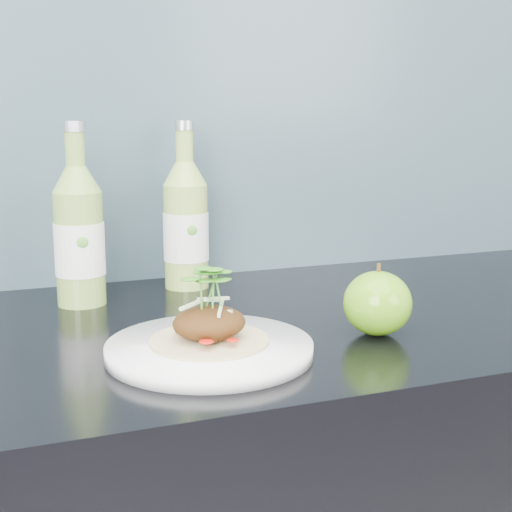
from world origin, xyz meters
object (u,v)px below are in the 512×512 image
at_px(dinner_plate, 210,349).
at_px(cider_bottle_right, 186,225).
at_px(cider_bottle_left, 79,236).
at_px(green_apple, 378,303).

relative_size(dinner_plate, cider_bottle_right, 1.01).
height_order(cider_bottle_left, cider_bottle_right, same).
bearing_deg(dinner_plate, cider_bottle_left, 110.31).
relative_size(dinner_plate, green_apple, 2.34).
bearing_deg(cider_bottle_left, cider_bottle_right, -8.57).
distance_m(cider_bottle_left, cider_bottle_right, 0.18).
relative_size(green_apple, cider_bottle_left, 0.43).
relative_size(dinner_plate, cider_bottle_left, 1.01).
distance_m(dinner_plate, cider_bottle_left, 0.32).
distance_m(green_apple, cider_bottle_left, 0.44).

